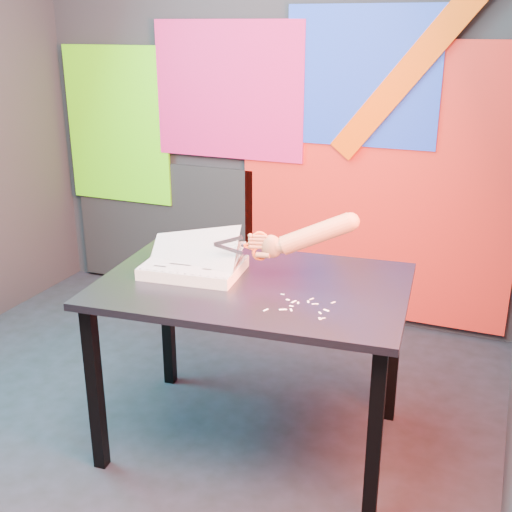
% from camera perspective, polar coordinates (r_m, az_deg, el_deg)
% --- Properties ---
extents(room, '(3.01, 3.01, 2.71)m').
position_cam_1_polar(room, '(2.54, -11.14, 11.13)').
color(room, '#23222D').
rests_on(room, ground).
extents(backdrop, '(2.88, 0.05, 2.08)m').
position_cam_1_polar(backdrop, '(3.88, 1.90, 8.52)').
color(backdrop, red).
rests_on(backdrop, ground).
extents(work_table, '(1.29, 0.92, 0.75)m').
position_cam_1_polar(work_table, '(2.60, -0.24, -4.11)').
color(work_table, black).
rests_on(work_table, ground).
extents(printout_stack, '(0.44, 0.33, 0.21)m').
position_cam_1_polar(printout_stack, '(2.66, -5.57, -0.98)').
color(printout_stack, silver).
rests_on(printout_stack, work_table).
extents(scissors, '(0.21, 0.07, 0.12)m').
position_cam_1_polar(scissors, '(2.54, -0.00, 0.91)').
color(scissors, silver).
rests_on(scissors, printout_stack).
extents(hand_forearm, '(0.41, 0.15, 0.20)m').
position_cam_1_polar(hand_forearm, '(2.51, 4.70, 1.81)').
color(hand_forearm, '#946240').
rests_on(hand_forearm, work_table).
extents(paper_clippings, '(0.23, 0.18, 0.00)m').
position_cam_1_polar(paper_clippings, '(2.35, 4.16, -4.54)').
color(paper_clippings, white).
rests_on(paper_clippings, work_table).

